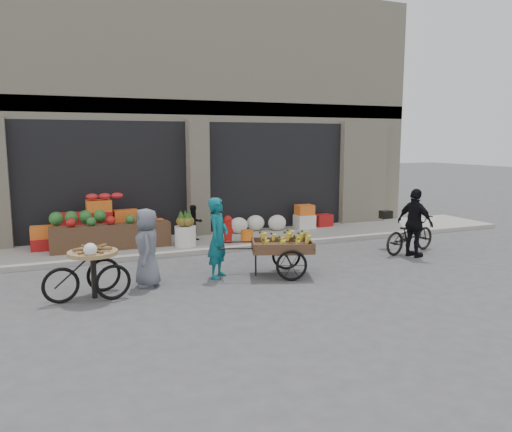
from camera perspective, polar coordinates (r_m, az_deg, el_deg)
name	(u,v)px	position (r m, az deg, el deg)	size (l,w,h in m)	color
ground	(274,286)	(9.49, 2.07, -8.00)	(80.00, 80.00, 0.00)	#424244
sidewalk	(209,242)	(13.19, -5.45, -3.00)	(18.00, 2.20, 0.12)	gray
building	(171,120)	(16.73, -9.73, 10.78)	(14.00, 6.45, 7.00)	beige
fruit_display	(109,224)	(12.86, -16.49, -0.86)	(3.10, 1.12, 1.24)	#A81717
pineapple_bin	(185,236)	(12.46, -8.07, -2.29)	(0.52, 0.52, 0.50)	silver
fire_hydrant	(228,228)	(12.71, -3.23, -1.39)	(0.22, 0.22, 0.71)	#A5140F
orange_bucket	(247,236)	(12.88, -1.05, -2.30)	(0.32, 0.32, 0.30)	orange
right_bay_goods	(288,220)	(14.64, 3.63, -0.43)	(3.35, 0.60, 0.70)	silver
seated_person	(194,223)	(13.09, -7.07, -0.78)	(0.45, 0.35, 0.93)	black
banana_cart	(280,245)	(10.08, 2.77, -3.30)	(2.23, 1.45, 0.87)	brown
vendor_woman	(218,238)	(9.91, -4.35, -2.51)	(0.59, 0.38, 1.61)	#0D5B67
tricycle_cart	(93,266)	(9.09, -18.14, -5.48)	(1.46, 0.97, 0.95)	#9E7F51
vendor_grey	(147,248)	(9.53, -12.34, -3.55)	(0.72, 0.47, 1.47)	slate
bicycle	(410,234)	(12.69, 17.16, -2.02)	(0.60, 1.72, 0.90)	black
cyclist	(415,223)	(12.21, 17.72, -0.77)	(0.94, 0.39, 1.61)	black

